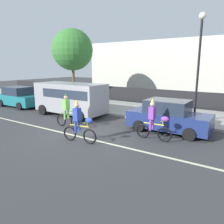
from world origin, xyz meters
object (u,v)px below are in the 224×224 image
object	(u,v)px
parade_cyclist_lime	(68,112)
parked_car_teal	(19,97)
street_lamp_post	(199,53)
parade_cyclist_purple	(154,122)
parked_van_grey	(71,97)
parked_car_navy	(169,117)
parade_cyclist_cobalt	(79,124)

from	to	relation	value
parade_cyclist_lime	parked_car_teal	distance (m)	8.16
street_lamp_post	parade_cyclist_purple	bearing A→B (deg)	-105.29
parked_van_grey	parked_car_navy	size ratio (longest dim) A/B	1.22
parade_cyclist_lime	parked_car_teal	size ratio (longest dim) A/B	0.47
parked_van_grey	street_lamp_post	xyz separation A→B (m)	(7.66, 1.82, 2.71)
parade_cyclist_cobalt	parked_car_teal	world-z (taller)	parade_cyclist_cobalt
parade_cyclist_purple	street_lamp_post	size ratio (longest dim) A/B	0.33
parade_cyclist_purple	parked_car_teal	world-z (taller)	parade_cyclist_purple
parade_cyclist_cobalt	street_lamp_post	size ratio (longest dim) A/B	0.33
parked_van_grey	parked_car_teal	distance (m)	5.89
parked_van_grey	parked_car_teal	world-z (taller)	parked_van_grey
parked_van_grey	parade_cyclist_lime	bearing A→B (deg)	-49.46
parade_cyclist_cobalt	parked_car_navy	xyz separation A→B (m)	(2.69, 3.77, -0.06)
street_lamp_post	parked_car_navy	bearing A→B (deg)	-115.44
parade_cyclist_lime	parked_car_navy	world-z (taller)	parade_cyclist_lime
parade_cyclist_purple	parked_van_grey	size ratio (longest dim) A/B	0.38
parade_cyclist_cobalt	street_lamp_post	xyz separation A→B (m)	(3.55, 5.58, 3.15)
parked_van_grey	parked_car_teal	bearing A→B (deg)	-179.18
parade_cyclist_cobalt	parked_car_teal	bearing A→B (deg)	159.81
parked_car_navy	parade_cyclist_purple	bearing A→B (deg)	-92.98
parade_cyclist_lime	parade_cyclist_purple	bearing A→B (deg)	8.07
parade_cyclist_lime	parade_cyclist_cobalt	world-z (taller)	same
parked_car_navy	parked_van_grey	bearing A→B (deg)	-179.90
parade_cyclist_purple	parked_car_navy	distance (m)	1.66
parade_cyclist_purple	parked_car_teal	distance (m)	12.67
parked_van_grey	street_lamp_post	world-z (taller)	street_lamp_post
parade_cyclist_cobalt	parked_van_grey	size ratio (longest dim) A/B	0.38
parked_van_grey	street_lamp_post	size ratio (longest dim) A/B	0.85
parade_cyclist_lime	parked_van_grey	world-z (taller)	parked_van_grey
parade_cyclist_lime	parade_cyclist_cobalt	size ratio (longest dim) A/B	1.00
parked_car_teal	street_lamp_post	bearing A→B (deg)	8.02
parade_cyclist_purple	parked_car_navy	xyz separation A→B (m)	(0.09, 1.65, -0.06)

